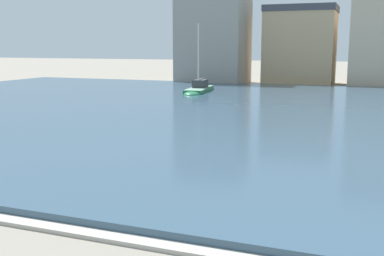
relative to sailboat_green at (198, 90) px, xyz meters
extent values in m
cube|color=#334C60|center=(11.81, -10.38, -0.33)|extent=(80.71, 45.80, 0.33)
cube|color=#ADA89E|center=(11.81, -33.53, -0.44)|extent=(80.71, 0.50, 0.12)
cube|color=#236B42|center=(-0.06, 0.44, -0.18)|extent=(2.56, 6.44, 0.64)
ellipsoid|color=#236B42|center=(0.33, -2.51, -0.18)|extent=(1.86, 2.38, 0.61)
cube|color=gray|center=(-0.06, 0.44, 0.17)|extent=(2.51, 6.31, 0.06)
cube|color=#333338|center=(-0.12, 0.91, 0.59)|extent=(1.51, 2.33, 0.76)
cylinder|color=silver|center=(0.00, -0.02, 3.31)|extent=(0.12, 0.12, 6.33)
cylinder|color=silver|center=(-0.14, 1.07, 1.04)|extent=(0.36, 2.18, 0.08)
cube|color=gray|center=(-3.33, 14.75, 5.45)|extent=(8.43, 6.96, 11.90)
cube|color=tan|center=(7.36, 17.19, 3.95)|extent=(8.42, 6.94, 8.90)
cube|color=#42424C|center=(7.36, 17.19, 8.80)|extent=(8.59, 7.08, 0.80)
cube|color=#C6B293|center=(16.35, 16.53, 5.82)|extent=(5.99, 7.35, 12.64)
camera|label=1|loc=(15.83, -43.16, 4.33)|focal=43.58mm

